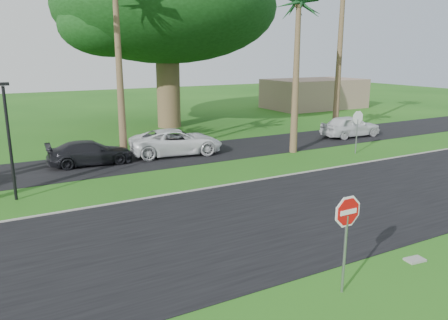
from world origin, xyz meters
TOP-DOWN VIEW (x-y plane):
  - ground at (0.00, 0.00)m, footprint 120.00×120.00m
  - road at (0.00, 2.00)m, footprint 120.00×8.00m
  - parking_strip at (0.00, 12.50)m, footprint 120.00×5.00m
  - curb at (0.00, 6.05)m, footprint 120.00×0.12m
  - stop_sign_near at (0.50, -3.00)m, footprint 1.05×0.07m
  - stop_sign_far at (12.00, 8.00)m, footprint 1.05×0.07m
  - palm_right_near at (9.00, 10.00)m, footprint 5.00×5.00m
  - canopy_tree at (6.00, 22.00)m, footprint 16.50×16.50m
  - streetlight_right at (-6.00, 8.50)m, footprint 0.45×0.25m
  - building_far at (24.00, 26.00)m, footprint 10.00×6.00m
  - car_dark at (-2.14, 12.75)m, footprint 4.43×2.05m
  - car_minivan at (2.72, 12.73)m, footprint 5.57×3.16m
  - car_pickup at (15.43, 11.95)m, footprint 4.42×1.91m
  - utility_slab at (3.49, -2.76)m, footprint 0.59×0.41m

SIDE VIEW (x-z plane):
  - ground at x=0.00m, z-range 0.00..0.00m
  - road at x=0.00m, z-range 0.00..0.02m
  - parking_strip at x=0.00m, z-range 0.00..0.02m
  - curb at x=0.00m, z-range 0.00..0.06m
  - utility_slab at x=3.49m, z-range 0.00..0.06m
  - car_dark at x=-2.14m, z-range 0.00..1.25m
  - car_minivan at x=2.72m, z-range 0.00..1.47m
  - car_pickup at x=15.43m, z-range 0.00..1.49m
  - building_far at x=24.00m, z-range 0.00..3.00m
  - stop_sign_near at x=0.50m, z-range 0.46..3.09m
  - stop_sign_far at x=12.00m, z-range 0.46..3.09m
  - streetlight_right at x=-6.00m, z-range 0.33..4.97m
  - palm_right_near at x=9.00m, z-range 3.44..12.94m
  - canopy_tree at x=6.00m, z-range 2.39..15.51m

